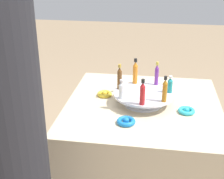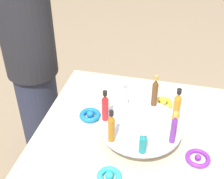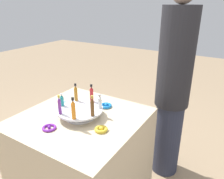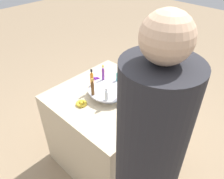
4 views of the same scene
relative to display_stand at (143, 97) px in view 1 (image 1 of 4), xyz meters
The scene contains 14 objects.
party_table 0.44m from the display_stand, ahead, with size 0.87×0.87×0.79m.
display_stand is the anchor object (origin of this frame).
bottle_brown 0.17m from the display_stand, 14.00° to the right, with size 0.03×0.03×0.15m.
bottle_clear 0.16m from the display_stand, 37.43° to the left, with size 0.03×0.03×0.11m.
bottle_red 0.17m from the display_stand, 88.86° to the left, with size 0.03×0.03×0.14m.
bottle_amber 0.17m from the display_stand, 140.28° to the left, with size 0.03×0.03×0.14m.
bottle_teal 0.16m from the display_stand, 168.29° to the right, with size 0.03×0.03×0.10m.
bottle_purple 0.17m from the display_stand, 116.86° to the right, with size 0.02×0.02×0.14m.
bottle_orange 0.17m from the display_stand, 65.43° to the right, with size 0.03×0.03×0.15m.
ribbon_bow_teal 0.25m from the display_stand, 163.01° to the left, with size 0.09×0.09×0.03m.
ribbon_bow_purple 0.25m from the display_stand, 106.99° to the right, with size 0.10×0.10×0.02m.
ribbon_bow_gold 0.25m from the display_stand, 16.99° to the right, with size 0.09×0.09×0.03m.
ribbon_bow_blue 0.25m from the display_stand, 73.01° to the left, with size 0.09×0.09×0.03m.
person_figure 0.84m from the display_stand, 56.72° to the left, with size 0.29×0.29×1.73m.
Camera 1 is at (-0.06, 1.59, 1.58)m, focal length 50.00 mm.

